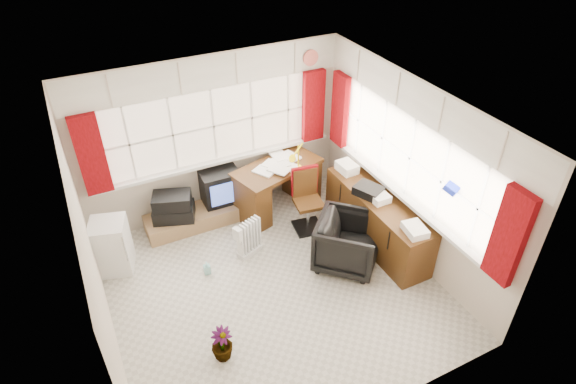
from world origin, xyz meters
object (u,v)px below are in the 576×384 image
object	(u,v)px
desk	(277,185)
office_chair	(348,242)
credenza	(377,219)
crt_tv	(219,185)
tv_bench	(193,219)
desk_lamp	(298,151)
radiator	(249,241)
task_chair	(306,196)
mini_fridge	(112,246)

from	to	relation	value
desk	office_chair	bearing A→B (deg)	-79.21
credenza	crt_tv	bearing A→B (deg)	136.84
tv_bench	crt_tv	world-z (taller)	crt_tv
desk_lamp	crt_tv	bearing A→B (deg)	156.60
tv_bench	radiator	bearing A→B (deg)	-61.11
task_chair	crt_tv	bearing A→B (deg)	139.88
office_chair	crt_tv	distance (m)	2.21
desk_lamp	desk	bearing A→B (deg)	147.91
mini_fridge	crt_tv	bearing A→B (deg)	17.73
task_chair	office_chair	world-z (taller)	task_chair
office_chair	tv_bench	world-z (taller)	office_chair
credenza	radiator	bearing A→B (deg)	162.36
radiator	credenza	distance (m)	1.84
radiator	desk	bearing A→B (deg)	44.10
radiator	mini_fridge	distance (m)	1.84
office_chair	crt_tv	bearing A→B (deg)	74.99
credenza	tv_bench	world-z (taller)	credenza
desk	desk_lamp	world-z (taller)	desk_lamp
task_chair	mini_fridge	world-z (taller)	task_chair
radiator	crt_tv	distance (m)	1.14
tv_bench	crt_tv	bearing A→B (deg)	14.96
task_chair	office_chair	distance (m)	1.02
tv_bench	crt_tv	xyz separation A→B (m)	(0.51, 0.14, 0.39)
task_chair	mini_fridge	size ratio (longest dim) A/B	1.27
crt_tv	desk	bearing A→B (deg)	-20.29
radiator	tv_bench	world-z (taller)	radiator
desk_lamp	office_chair	bearing A→B (deg)	-88.84
desk	mini_fridge	distance (m)	2.57
office_chair	mini_fridge	size ratio (longest dim) A/B	1.06
credenza	mini_fridge	world-z (taller)	credenza
office_chair	crt_tv	world-z (taller)	crt_tv
credenza	mini_fridge	size ratio (longest dim) A/B	2.59
task_chair	radiator	xyz separation A→B (m)	(-1.02, -0.22, -0.29)
radiator	tv_bench	distance (m)	1.11
office_chair	radiator	bearing A→B (deg)	98.83
desk	task_chair	bearing A→B (deg)	-70.23
mini_fridge	tv_bench	bearing A→B (deg)	18.88
tv_bench	mini_fridge	xyz separation A→B (m)	(-1.21, -0.41, 0.26)
crt_tv	mini_fridge	bearing A→B (deg)	-162.27
crt_tv	mini_fridge	size ratio (longest dim) A/B	0.76
desk	radiator	distance (m)	1.16
office_chair	crt_tv	xyz separation A→B (m)	(-1.14, 1.89, 0.14)
task_chair	mini_fridge	xyz separation A→B (m)	(-2.77, 0.33, -0.13)
desk_lamp	radiator	size ratio (longest dim) A/B	0.74
mini_fridge	task_chair	bearing A→B (deg)	-6.72
office_chair	credenza	world-z (taller)	credenza
office_chair	mini_fridge	bearing A→B (deg)	108.90
desk_lamp	office_chair	size ratio (longest dim) A/B	0.51
radiator	mini_fridge	world-z (taller)	mini_fridge
crt_tv	mini_fridge	world-z (taller)	same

